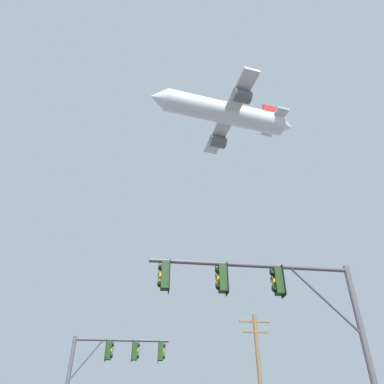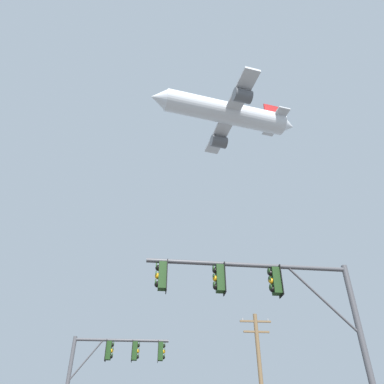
# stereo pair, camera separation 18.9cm
# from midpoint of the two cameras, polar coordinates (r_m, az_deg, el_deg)

# --- Properties ---
(signal_pole_near) EXTENTS (7.03, 0.59, 6.62)m
(signal_pole_near) POSITION_cam_midpoint_polar(r_m,az_deg,el_deg) (12.91, 12.97, -16.40)
(signal_pole_near) COLOR #4C4C51
(signal_pole_near) RESTS_ON ground
(signal_pole_far) EXTENTS (5.03, 0.48, 6.12)m
(signal_pole_far) POSITION_cam_midpoint_polar(r_m,az_deg,el_deg) (21.43, -12.24, -24.54)
(signal_pole_far) COLOR #4C4C51
(signal_pole_far) RESTS_ON ground
(utility_pole) EXTENTS (2.20, 0.28, 9.00)m
(utility_pole) POSITION_cam_midpoint_polar(r_m,az_deg,el_deg) (27.24, 10.70, -26.41)
(utility_pole) COLOR brown
(utility_pole) RESTS_ON ground
(airplane) EXTENTS (20.88, 16.13, 5.69)m
(airplane) POSITION_cam_midpoint_polar(r_m,az_deg,el_deg) (52.62, 5.31, 11.92)
(airplane) COLOR white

